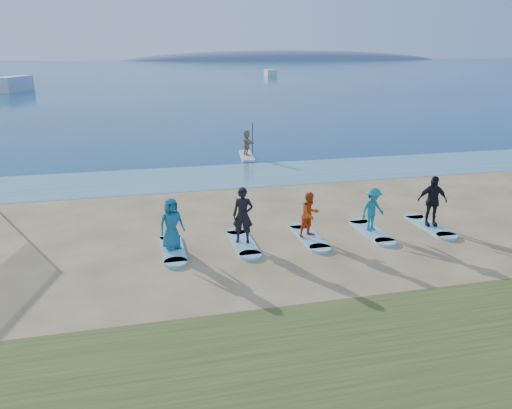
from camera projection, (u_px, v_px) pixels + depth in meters
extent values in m
plane|color=tan|center=(250.00, 260.00, 15.12)|extent=(600.00, 600.00, 0.00)
plane|color=teal|center=(202.00, 177.00, 24.85)|extent=(600.00, 600.00, 0.00)
plane|color=navy|center=(139.00, 69.00, 163.45)|extent=(600.00, 600.00, 0.00)
ellipsoid|color=slate|center=(288.00, 60.00, 314.97)|extent=(220.00, 56.00, 18.00)
cube|color=silver|center=(247.00, 156.00, 29.63)|extent=(1.08, 3.07, 0.12)
imported|color=tan|center=(247.00, 143.00, 29.40)|extent=(0.64, 1.41, 1.47)
cube|color=silver|center=(15.00, 91.00, 76.37)|extent=(4.60, 7.97, 2.21)
cube|color=silver|center=(270.00, 76.00, 121.85)|extent=(2.77, 5.88, 1.49)
cube|color=#8DC2DA|center=(173.00, 249.00, 15.78)|extent=(0.70, 2.20, 0.09)
imported|color=#1B6883|center=(171.00, 224.00, 15.52)|extent=(0.94, 0.78, 1.64)
cube|color=#8DC2DA|center=(243.00, 243.00, 16.30)|extent=(0.70, 2.20, 0.09)
imported|color=black|center=(243.00, 215.00, 16.01)|extent=(0.78, 0.65, 1.83)
cube|color=#8DC2DA|center=(309.00, 237.00, 16.82)|extent=(0.70, 2.20, 0.09)
imported|color=#D14B16|center=(310.00, 214.00, 16.58)|extent=(0.90, 0.80, 1.53)
cube|color=#8DC2DA|center=(371.00, 231.00, 17.34)|extent=(0.70, 2.20, 0.09)
imported|color=teal|center=(373.00, 209.00, 17.10)|extent=(1.11, 0.85, 1.52)
cube|color=#8DC2DA|center=(429.00, 226.00, 17.86)|extent=(0.70, 2.20, 0.09)
imported|color=black|center=(432.00, 201.00, 17.58)|extent=(1.12, 0.65, 1.80)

